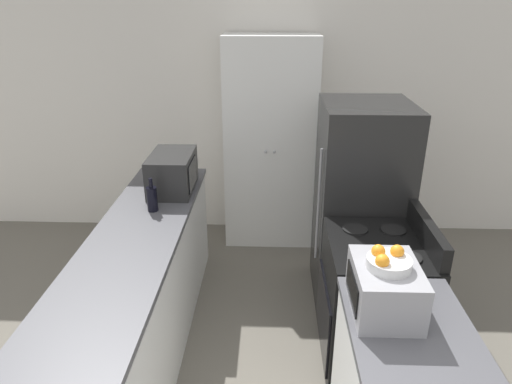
% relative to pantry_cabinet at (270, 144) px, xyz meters
% --- Properties ---
extents(wall_back, '(7.00, 0.06, 2.60)m').
position_rel_pantry_cabinet_xyz_m(wall_back, '(-0.10, 0.28, 0.27)').
color(wall_back, silver).
rests_on(wall_back, ground_plane).
extents(counter_left, '(0.60, 2.57, 0.92)m').
position_rel_pantry_cabinet_xyz_m(counter_left, '(-0.89, -1.70, -0.59)').
color(counter_left, silver).
rests_on(counter_left, ground_plane).
extents(pantry_cabinet, '(0.89, 0.49, 2.06)m').
position_rel_pantry_cabinet_xyz_m(pantry_cabinet, '(0.00, 0.00, 0.00)').
color(pantry_cabinet, white).
rests_on(pantry_cabinet, ground_plane).
extents(stove, '(0.66, 0.74, 1.08)m').
position_rel_pantry_cabinet_xyz_m(stove, '(0.71, -1.75, -0.56)').
color(stove, black).
rests_on(stove, ground_plane).
extents(refrigerator, '(0.70, 0.75, 1.65)m').
position_rel_pantry_cabinet_xyz_m(refrigerator, '(0.73, -0.97, -0.21)').
color(refrigerator, black).
rests_on(refrigerator, ground_plane).
extents(microwave, '(0.34, 0.52, 0.31)m').
position_rel_pantry_cabinet_xyz_m(microwave, '(-0.78, -0.92, 0.04)').
color(microwave, black).
rests_on(microwave, counter_left).
extents(wine_bottle, '(0.08, 0.08, 0.25)m').
position_rel_pantry_cabinet_xyz_m(wine_bottle, '(-0.86, -1.32, -0.01)').
color(wine_bottle, black).
rests_on(wine_bottle, counter_left).
extents(toaster_oven, '(0.32, 0.42, 0.25)m').
position_rel_pantry_cabinet_xyz_m(toaster_oven, '(0.58, -2.43, 0.01)').
color(toaster_oven, '#939399').
rests_on(toaster_oven, counter_right).
extents(fruit_bowl, '(0.22, 0.22, 0.10)m').
position_rel_pantry_cabinet_xyz_m(fruit_bowl, '(0.58, -2.44, 0.18)').
color(fruit_bowl, silver).
rests_on(fruit_bowl, toaster_oven).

